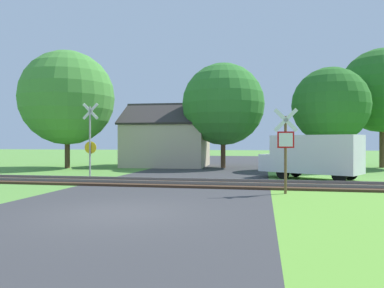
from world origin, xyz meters
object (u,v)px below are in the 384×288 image
tree_left (67,98)px  mail_truck (313,155)px  house (167,143)px  tree_far (382,91)px  crossing_sign_far (90,138)px  tree_center (223,104)px  tree_right (330,106)px  stop_sign_near (286,145)px

tree_left → mail_truck: tree_left is taller
house → tree_far: tree_far is taller
crossing_sign_far → tree_left: size_ratio=0.46×
tree_far → mail_truck: bearing=-121.5°
tree_center → tree_left: size_ratio=0.90×
tree_left → crossing_sign_far: bearing=-53.2°
tree_center → house: bearing=165.8°
house → mail_truck: house is taller
tree_right → tree_left: size_ratio=0.81×
stop_sign_near → tree_right: size_ratio=0.45×
tree_far → tree_left: (-22.68, -4.84, -0.60)m
crossing_sign_far → tree_right: bearing=30.1°
house → tree_left: tree_left is taller
tree_far → crossing_sign_far: bearing=-146.1°
stop_sign_near → house: bearing=-64.8°
tree_right → tree_left: 18.51m
crossing_sign_far → tree_center: tree_center is taller
crossing_sign_far → tree_left: 9.15m
house → tree_far: (16.08, 1.32, 3.92)m
crossing_sign_far → tree_center: bearing=55.7°
crossing_sign_far → tree_right: (13.27, 8.22, 2.24)m
tree_center → tree_left: tree_left is taller
crossing_sign_far → mail_truck: bearing=6.7°
tree_far → mail_truck: size_ratio=1.70×
house → tree_center: (4.53, -1.14, 2.87)m
tree_center → tree_right: 7.40m
stop_sign_near → tree_center: bearing=-78.9°
crossing_sign_far → tree_left: bearing=125.1°
tree_right → mail_truck: (-1.95, -6.54, -3.10)m
house → tree_right: (11.85, -2.22, 2.54)m
tree_right → tree_left: tree_left is taller
stop_sign_near → tree_left: bearing=-41.0°
tree_center → tree_far: size_ratio=0.87×
tree_right → tree_left: bearing=-176.0°
house → tree_right: 12.32m
tree_right → tree_far: 5.69m
house → tree_right: size_ratio=0.96×
tree_center → tree_right: bearing=-8.4°
mail_truck → stop_sign_near: bearing=-166.6°
tree_center → mail_truck: bearing=-54.8°
crossing_sign_far → mail_truck: size_ratio=0.76×
stop_sign_near → house: house is taller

